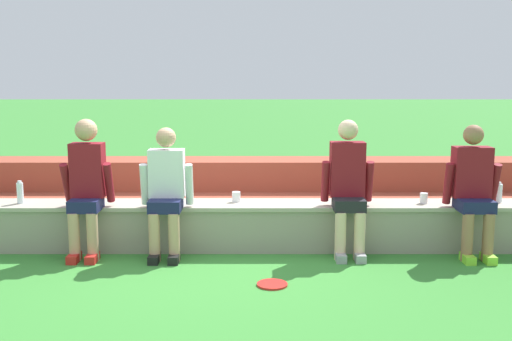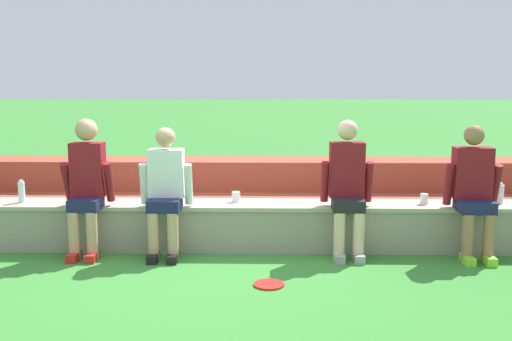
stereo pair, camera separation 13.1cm
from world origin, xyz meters
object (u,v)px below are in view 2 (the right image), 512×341
(plastic_cup_left_end, at_px, (236,197))
(person_far_right, at_px, (474,189))
(person_center, at_px, (165,189))
(water_bottle_near_left, at_px, (22,192))
(frisbee, at_px, (269,284))
(person_left_of_center, at_px, (87,183))
(water_bottle_mid_left, at_px, (500,194))
(plastic_cup_middle, at_px, (424,199))
(person_right_of_center, at_px, (347,185))

(plastic_cup_left_end, bearing_deg, person_far_right, -7.82)
(person_center, xyz_separation_m, water_bottle_near_left, (-1.56, 0.26, -0.09))
(person_far_right, distance_m, frisbee, 2.32)
(person_left_of_center, relative_size, person_far_right, 1.04)
(person_left_of_center, relative_size, water_bottle_mid_left, 6.34)
(frisbee, bearing_deg, person_far_right, 23.50)
(person_left_of_center, height_order, plastic_cup_middle, person_left_of_center)
(person_left_of_center, relative_size, frisbee, 5.15)
(person_center, xyz_separation_m, person_far_right, (3.07, 0.01, 0.02))
(plastic_cup_left_end, bearing_deg, person_left_of_center, -167.94)
(water_bottle_near_left, distance_m, plastic_cup_left_end, 2.25)
(person_center, height_order, water_bottle_near_left, person_center)
(person_right_of_center, xyz_separation_m, plastic_cup_middle, (0.82, 0.19, -0.18))
(plastic_cup_left_end, distance_m, plastic_cup_middle, 1.96)
(person_far_right, relative_size, frisbee, 4.94)
(water_bottle_mid_left, distance_m, frisbee, 2.74)
(person_left_of_center, xyz_separation_m, person_right_of_center, (2.62, 0.05, -0.01))
(person_right_of_center, height_order, water_bottle_mid_left, person_right_of_center)
(frisbee, bearing_deg, person_right_of_center, 50.02)
(person_left_of_center, bearing_deg, water_bottle_mid_left, 3.93)
(water_bottle_near_left, relative_size, frisbee, 0.89)
(water_bottle_near_left, bearing_deg, water_bottle_mid_left, 0.56)
(water_bottle_mid_left, bearing_deg, person_left_of_center, -176.07)
(person_right_of_center, xyz_separation_m, water_bottle_near_left, (-3.39, 0.20, -0.13))
(water_bottle_near_left, bearing_deg, person_far_right, -3.12)
(water_bottle_mid_left, height_order, plastic_cup_middle, water_bottle_mid_left)
(water_bottle_near_left, bearing_deg, plastic_cup_middle, -0.02)
(person_left_of_center, xyz_separation_m, plastic_cup_middle, (3.44, 0.24, -0.19))
(water_bottle_mid_left, bearing_deg, person_far_right, -141.38)
(water_bottle_near_left, relative_size, plastic_cup_middle, 2.18)
(person_right_of_center, xyz_separation_m, plastic_cup_left_end, (-1.14, 0.27, -0.18))
(person_center, height_order, person_right_of_center, person_right_of_center)
(person_left_of_center, distance_m, person_right_of_center, 2.62)
(frisbee, bearing_deg, water_bottle_mid_left, 26.18)
(person_left_of_center, bearing_deg, person_center, -1.05)
(water_bottle_near_left, bearing_deg, plastic_cup_left_end, 1.90)
(person_left_of_center, bearing_deg, frisbee, -25.90)
(person_left_of_center, relative_size, person_right_of_center, 1.01)
(person_right_of_center, height_order, plastic_cup_middle, person_right_of_center)
(water_bottle_near_left, xyz_separation_m, plastic_cup_left_end, (2.25, 0.07, -0.06))
(person_left_of_center, distance_m, plastic_cup_middle, 3.46)
(person_far_right, bearing_deg, plastic_cup_middle, 149.12)
(person_right_of_center, relative_size, frisbee, 5.11)
(person_center, distance_m, person_right_of_center, 1.83)
(person_far_right, relative_size, plastic_cup_left_end, 12.19)
(person_center, distance_m, plastic_cup_left_end, 0.78)
(frisbee, bearing_deg, water_bottle_near_left, 156.44)
(plastic_cup_middle, bearing_deg, person_left_of_center, -176.00)
(person_right_of_center, distance_m, person_far_right, 1.24)
(person_far_right, height_order, plastic_cup_left_end, person_far_right)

